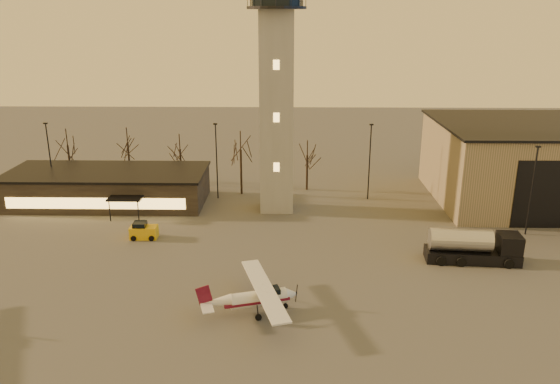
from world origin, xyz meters
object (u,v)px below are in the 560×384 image
hangar (555,163)px  cessna_front (260,301)px  terminal (108,187)px  service_cart (143,232)px  fuel_truck (472,249)px  control_tower (277,78)px

hangar → cessna_front: size_ratio=2.78×
terminal → cessna_front: bearing=-52.1°
hangar → terminal: 58.11m
hangar → service_cart: hangar is taller
cessna_front → fuel_truck: 22.88m
fuel_truck → service_cart: size_ratio=3.13×
fuel_truck → service_cart: bearing=175.7°
cessna_front → service_cart: cessna_front is taller
terminal → fuel_truck: size_ratio=2.75×
control_tower → fuel_truck: control_tower is taller
control_tower → cessna_front: bearing=-91.8°
terminal → cessna_front: 34.57m
terminal → service_cart: terminal is taller
fuel_truck → service_cart: (-34.14, 5.30, -0.62)m
hangar → fuel_truck: (-16.29, -19.14, -3.83)m
terminal → fuel_truck: terminal is taller
hangar → cessna_front: bearing=-141.5°
hangar → terminal: bearing=-178.0°
control_tower → terminal: bearing=174.9°
service_cart → control_tower: bearing=33.1°
control_tower → cessna_front: control_tower is taller
hangar → terminal: hangar is taller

